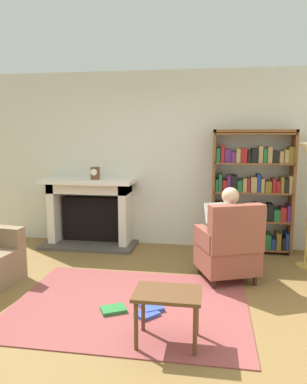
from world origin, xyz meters
TOP-DOWN VIEW (x-y plane):
  - ground at (0.00, 0.00)m, footprint 14.00×14.00m
  - back_wall at (0.00, 2.55)m, footprint 5.60×0.10m
  - area_rug at (0.00, 0.30)m, footprint 2.40×1.80m
  - fireplace at (-1.09, 2.30)m, footprint 1.46×0.64m
  - mantel_clock at (-0.96, 2.20)m, footprint 0.14×0.14m
  - bookshelf at (1.39, 2.33)m, footprint 1.17×0.32m
  - armchair_reading at (1.03, 1.11)m, footprint 0.82×0.81m
  - seated_reader at (0.98, 1.22)m, footprint 0.50×0.59m
  - side_table at (0.47, -0.33)m, footprint 0.56×0.39m
  - scattered_books at (0.12, 0.24)m, footprint 0.66×0.60m

SIDE VIEW (x-z plane):
  - ground at x=0.00m, z-range 0.00..0.00m
  - area_rug at x=0.00m, z-range 0.00..0.01m
  - scattered_books at x=0.12m, z-range 0.01..0.05m
  - side_table at x=0.47m, z-range 0.16..0.62m
  - armchair_reading at x=1.03m, z-range -0.06..0.91m
  - fireplace at x=-1.09m, z-range 0.03..1.10m
  - seated_reader at x=0.98m, z-range 0.05..1.19m
  - bookshelf at x=1.39m, z-range -0.03..1.78m
  - mantel_clock at x=-0.96m, z-range 1.06..1.25m
  - back_wall at x=0.00m, z-range 0.00..2.70m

